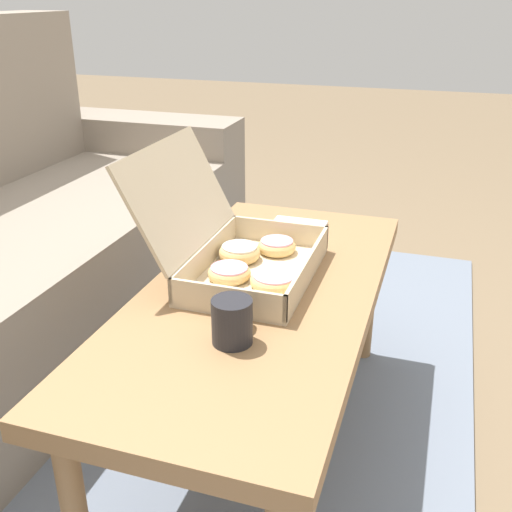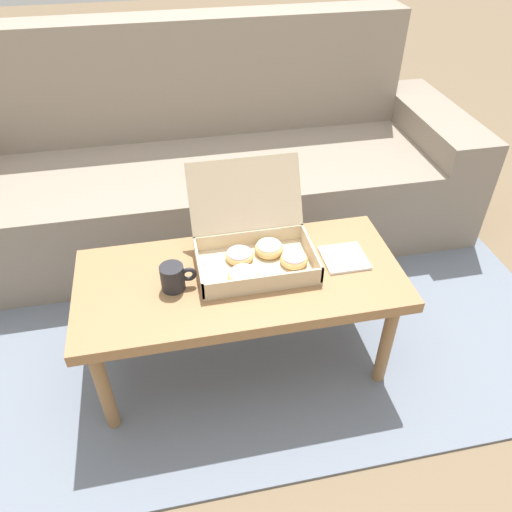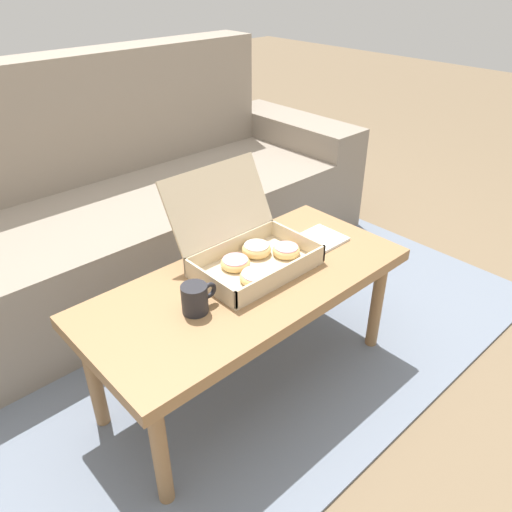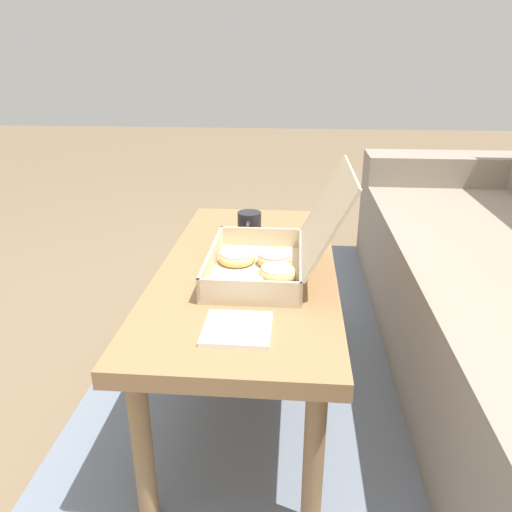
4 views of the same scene
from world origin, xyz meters
name	(u,v)px [view 2 (image 2 of 4)]	position (x,y,z in m)	size (l,w,h in m)	color
ground_plane	(238,340)	(0.00, 0.00, 0.00)	(12.00, 12.00, 0.00)	#756047
area_rug	(226,289)	(0.00, 0.30, 0.01)	(2.58, 1.81, 0.01)	slate
couch	(207,170)	(0.00, 0.81, 0.31)	(2.46, 0.81, 0.95)	gray
coffee_table	(240,286)	(0.00, -0.11, 0.38)	(1.06, 0.48, 0.43)	#997047
pastry_box	(256,247)	(0.07, -0.04, 0.48)	(0.38, 0.36, 0.29)	beige
coffee_mug	(174,277)	(-0.21, -0.12, 0.47)	(0.11, 0.07, 0.09)	#232328
napkin_stack	(344,258)	(0.36, -0.09, 0.44)	(0.14, 0.14, 0.01)	white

